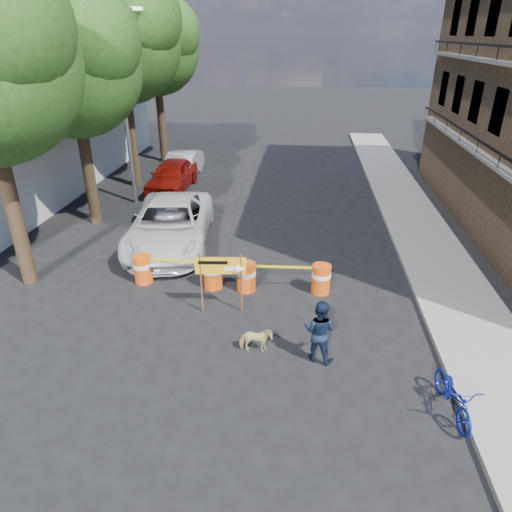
% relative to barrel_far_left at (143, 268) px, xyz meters
% --- Properties ---
extents(ground, '(120.00, 120.00, 0.00)m').
position_rel_barrel_far_left_xyz_m(ground, '(3.24, -2.34, -0.47)').
color(ground, black).
rests_on(ground, ground).
extents(sidewalk_east, '(2.40, 40.00, 0.15)m').
position_rel_barrel_far_left_xyz_m(sidewalk_east, '(9.44, 3.66, -0.40)').
color(sidewalk_east, gray).
rests_on(sidewalk_east, ground).
extents(tree_mid_a, '(5.25, 5.00, 8.68)m').
position_rel_barrel_far_left_xyz_m(tree_mid_a, '(-3.50, 4.66, 5.53)').
color(tree_mid_a, '#332316').
rests_on(tree_mid_a, ground).
extents(tree_mid_b, '(5.67, 5.40, 9.62)m').
position_rel_barrel_far_left_xyz_m(tree_mid_b, '(-3.50, 9.66, 6.24)').
color(tree_mid_b, '#332316').
rests_on(tree_mid_b, ground).
extents(tree_far, '(5.04, 4.80, 8.84)m').
position_rel_barrel_far_left_xyz_m(tree_far, '(-3.50, 14.66, 5.74)').
color(tree_far, '#332316').
rests_on(tree_far, ground).
extents(streetlamp, '(1.25, 0.18, 8.00)m').
position_rel_barrel_far_left_xyz_m(streetlamp, '(-2.70, 7.16, 3.90)').
color(streetlamp, gray).
rests_on(streetlamp, ground).
extents(barrel_far_left, '(0.58, 0.58, 0.90)m').
position_rel_barrel_far_left_xyz_m(barrel_far_left, '(0.00, 0.00, 0.00)').
color(barrel_far_left, '#EA4A0D').
rests_on(barrel_far_left, ground).
extents(barrel_mid_left, '(0.58, 0.58, 0.90)m').
position_rel_barrel_far_left_xyz_m(barrel_mid_left, '(2.22, -0.11, 0.00)').
color(barrel_mid_left, '#EA4A0D').
rests_on(barrel_mid_left, ground).
extents(barrel_mid_right, '(0.58, 0.58, 0.90)m').
position_rel_barrel_far_left_xyz_m(barrel_mid_right, '(3.25, -0.17, 0.00)').
color(barrel_mid_right, '#EA4A0D').
rests_on(barrel_mid_right, ground).
extents(barrel_far_right, '(0.58, 0.58, 0.90)m').
position_rel_barrel_far_left_xyz_m(barrel_far_right, '(5.48, -0.07, 0.00)').
color(barrel_far_right, '#EA4A0D').
rests_on(barrel_far_right, ground).
extents(detour_sign, '(1.39, 0.28, 1.79)m').
position_rel_barrel_far_left_xyz_m(detour_sign, '(2.89, -1.40, 0.83)').
color(detour_sign, '#592D19').
rests_on(detour_sign, ground).
extents(pedestrian, '(0.93, 0.82, 1.59)m').
position_rel_barrel_far_left_xyz_m(pedestrian, '(5.34, -3.23, 0.32)').
color(pedestrian, '#101B31').
rests_on(pedestrian, ground).
extents(bicycle, '(0.71, 0.97, 1.71)m').
position_rel_barrel_far_left_xyz_m(bicycle, '(8.04, -4.65, 0.38)').
color(bicycle, '#1421A3').
rests_on(bicycle, ground).
extents(dog, '(0.84, 0.46, 0.68)m').
position_rel_barrel_far_left_xyz_m(dog, '(3.84, -3.11, -0.13)').
color(dog, '#D7C67B').
rests_on(dog, ground).
extents(suv_white, '(3.40, 6.20, 1.64)m').
position_rel_barrel_far_left_xyz_m(suv_white, '(0.12, 2.79, 0.35)').
color(suv_white, silver).
rests_on(suv_white, ground).
extents(sedan_red, '(1.92, 4.39, 1.47)m').
position_rel_barrel_far_left_xyz_m(sedan_red, '(-1.56, 9.16, 0.27)').
color(sedan_red, maroon).
rests_on(sedan_red, ground).
extents(sedan_silver, '(1.52, 4.23, 1.39)m').
position_rel_barrel_far_left_xyz_m(sedan_silver, '(-1.56, 11.15, 0.22)').
color(sedan_silver, silver).
rests_on(sedan_silver, ground).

